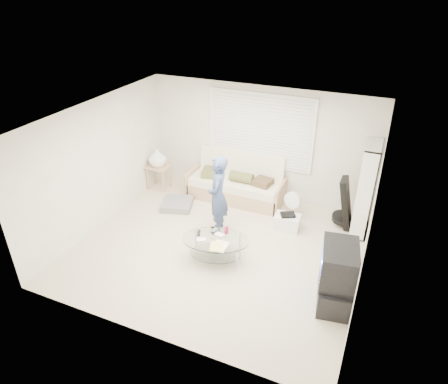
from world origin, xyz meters
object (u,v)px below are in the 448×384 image
at_px(coffee_table, 215,243).
at_px(futon_sofa, 237,184).
at_px(tv_unit, 337,276).
at_px(bookshelf, 366,189).

bearing_deg(coffee_table, futon_sofa, 102.10).
xyz_separation_m(futon_sofa, tv_unit, (2.57, -2.40, 0.15)).
xyz_separation_m(futon_sofa, bookshelf, (2.70, -0.24, 0.58)).
relative_size(bookshelf, tv_unit, 1.82).
height_order(futon_sofa, bookshelf, bookshelf).
bearing_deg(bookshelf, futon_sofa, 174.94).
height_order(tv_unit, coffee_table, tv_unit).
bearing_deg(tv_unit, futon_sofa, 136.99).
relative_size(futon_sofa, bookshelf, 1.16).
distance_m(bookshelf, tv_unit, 2.21).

